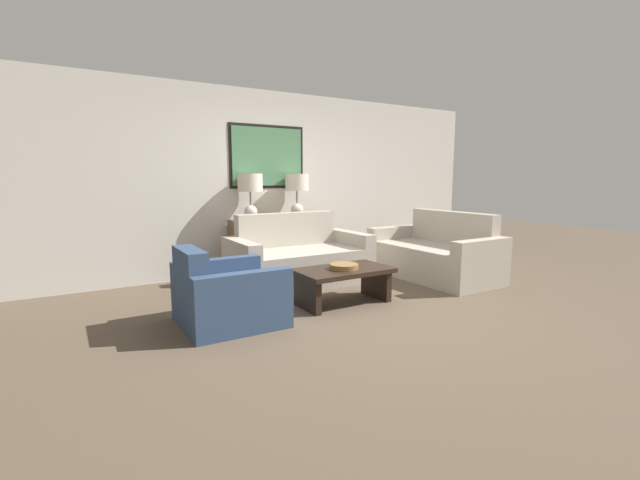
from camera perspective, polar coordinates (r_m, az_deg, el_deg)
The scene contains 10 objects.
ground_plane at distance 4.59m, azimuth 5.98°, elevation -9.46°, with size 20.00×20.00×0.00m, color brown.
back_wall at distance 6.49m, azimuth -7.17°, elevation 7.68°, with size 7.91×0.12×2.65m.
console_table at distance 6.32m, azimuth -6.01°, elevation -0.78°, with size 1.30×0.39×0.80m.
table_lamp_left at distance 6.10m, azimuth -9.29°, elevation 6.82°, with size 0.35×0.35×0.65m.
table_lamp_right at distance 6.41m, azimuth -3.11°, elevation 6.98°, with size 0.35×0.35×0.65m.
couch_by_back_wall at distance 5.71m, azimuth -2.93°, elevation -2.69°, with size 1.81×0.95×0.92m.
couch_by_side at distance 6.26m, azimuth 15.08°, elevation -2.00°, with size 0.95×1.81×0.92m.
coffee_table at distance 4.78m, azimuth 3.11°, elevation -5.09°, with size 1.06×0.61×0.40m.
decorative_bowl at distance 4.72m, azimuth 3.22°, elevation -3.54°, with size 0.32×0.32×0.06m.
armchair_near_back_wall at distance 4.23m, azimuth -12.34°, elevation -7.34°, with size 0.91×0.89×0.76m.
Camera 1 is at (-2.65, -3.47, 1.40)m, focal length 24.00 mm.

